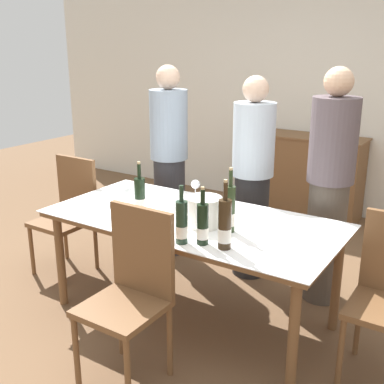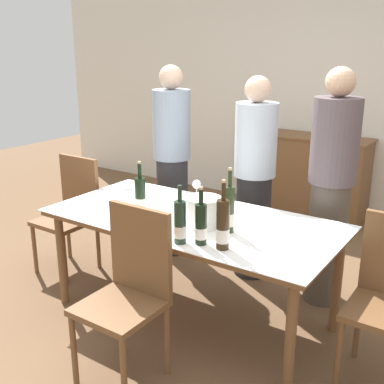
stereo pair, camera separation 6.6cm
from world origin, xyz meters
name	(u,v)px [view 1 (the left image)]	position (x,y,z in m)	size (l,w,h in m)	color
ground_plane	(192,315)	(0.00, 0.00, 0.00)	(12.00, 12.00, 0.00)	brown
back_wall	(330,87)	(0.00, 2.78, 1.40)	(8.00, 0.10, 2.80)	silver
sideboard_cabinet	(307,176)	(-0.08, 2.49, 0.45)	(1.20, 0.46, 0.90)	brown
dining_table	(192,227)	(0.00, 0.00, 0.68)	(1.98, 0.95, 0.74)	brown
ice_bucket	(204,211)	(0.15, -0.08, 0.84)	(0.23, 0.23, 0.19)	white
wine_bottle_0	(182,223)	(0.18, -0.39, 0.86)	(0.07, 0.07, 0.35)	#1E3323
wine_bottle_1	(140,196)	(-0.36, -0.11, 0.86)	(0.08, 0.08, 0.36)	black
wine_bottle_2	(225,226)	(0.43, -0.32, 0.88)	(0.08, 0.08, 0.41)	#332314
wine_bottle_3	(203,225)	(0.29, -0.33, 0.86)	(0.07, 0.07, 0.35)	black
wine_bottle_4	(230,210)	(0.33, -0.08, 0.88)	(0.07, 0.07, 0.41)	#28381E
wine_glass_0	(127,192)	(-0.54, -0.02, 0.84)	(0.08, 0.08, 0.14)	white
wine_glass_1	(115,206)	(-0.40, -0.32, 0.84)	(0.08, 0.08, 0.14)	white
wine_glass_2	(195,185)	(-0.23, 0.40, 0.84)	(0.07, 0.07, 0.13)	white
chair_left_end	(69,208)	(-1.28, 0.09, 0.54)	(0.42, 0.42, 0.96)	brown
chair_near_front	(132,285)	(0.06, -0.70, 0.57)	(0.42, 0.42, 1.00)	brown
person_host	(169,162)	(-0.78, 0.83, 0.85)	(0.33, 0.33, 1.69)	#2D2D33
person_guest_left	(252,180)	(0.04, 0.83, 0.82)	(0.33, 0.33, 1.63)	#262628
person_guest_right	(329,189)	(0.68, 0.75, 0.86)	(0.33, 0.33, 1.72)	#51473D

